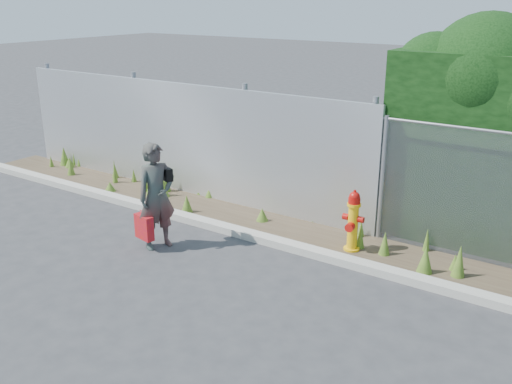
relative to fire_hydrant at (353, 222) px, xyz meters
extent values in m
plane|color=#343436|center=(-0.90, -2.29, -0.49)|extent=(80.00, 80.00, 0.00)
cube|color=#A7A497|center=(-0.90, -0.49, -0.43)|extent=(16.00, 0.22, 0.12)
cube|color=#433526|center=(-0.90, 0.11, -0.48)|extent=(16.00, 1.20, 0.01)
cone|color=#42671F|center=(-3.36, 0.75, -0.25)|extent=(0.10, 0.10, 0.47)
cone|color=#42671F|center=(-5.32, 0.56, -0.34)|extent=(0.11, 0.11, 0.30)
cone|color=#42671F|center=(-7.23, 0.70, -0.34)|extent=(0.13, 0.13, 0.30)
cone|color=#42671F|center=(-7.74, 0.30, -0.35)|extent=(0.11, 0.11, 0.27)
cone|color=#42671F|center=(-3.21, -0.18, -0.32)|extent=(0.21, 0.21, 0.34)
cone|color=#42671F|center=(0.08, 0.14, -0.29)|extent=(0.14, 0.14, 0.39)
cone|color=#42671F|center=(-4.18, 0.24, -0.25)|extent=(0.20, 0.20, 0.48)
cone|color=#42671F|center=(-6.01, 0.71, -0.30)|extent=(0.11, 0.11, 0.37)
cone|color=#42671F|center=(-7.59, 0.56, -0.26)|extent=(0.23, 0.23, 0.45)
cone|color=#42671F|center=(-0.18, 0.73, -0.22)|extent=(0.13, 0.13, 0.53)
cone|color=#42671F|center=(0.49, 0.13, -0.29)|extent=(0.17, 0.17, 0.39)
cone|color=#42671F|center=(-4.33, 0.48, -0.23)|extent=(0.20, 0.20, 0.52)
cone|color=#42671F|center=(-6.84, 0.14, -0.31)|extent=(0.18, 0.18, 0.36)
cone|color=#42671F|center=(-1.83, 0.23, -0.37)|extent=(0.22, 0.22, 0.24)
cone|color=#42671F|center=(-5.61, 0.30, -0.23)|extent=(0.11, 0.11, 0.51)
cone|color=#42671F|center=(-4.14, 0.23, -0.37)|extent=(0.22, 0.22, 0.23)
cone|color=#42671F|center=(-3.38, 0.70, -0.38)|extent=(0.18, 0.18, 0.22)
cone|color=#42671F|center=(1.20, -0.12, -0.28)|extent=(0.23, 0.23, 0.42)
cone|color=#42671F|center=(-0.10, 0.58, -0.34)|extent=(0.12, 0.12, 0.29)
cone|color=#42671F|center=(-1.05, 0.72, -0.28)|extent=(0.11, 0.11, 0.41)
cone|color=#42671F|center=(-4.29, 0.20, -0.31)|extent=(0.21, 0.21, 0.35)
cone|color=#42671F|center=(1.63, 0.03, -0.25)|extent=(0.20, 0.20, 0.49)
cone|color=#42671F|center=(-4.34, 0.07, -0.25)|extent=(0.21, 0.21, 0.47)
cone|color=#42671F|center=(0.98, 0.62, -0.30)|extent=(0.11, 0.11, 0.38)
cone|color=#42671F|center=(-7.39, 0.68, -0.31)|extent=(0.09, 0.09, 0.36)
cone|color=#42671F|center=(-4.66, 0.24, -0.30)|extent=(0.13, 0.13, 0.38)
cone|color=#42671F|center=(-5.28, -0.15, -0.39)|extent=(0.24, 0.24, 0.20)
cone|color=#42671F|center=(-5.86, 0.54, -0.33)|extent=(0.15, 0.15, 0.31)
cone|color=#42671F|center=(-7.34, 0.50, -0.37)|extent=(0.22, 0.22, 0.25)
cone|color=#42671F|center=(-3.64, 0.74, -0.36)|extent=(0.17, 0.17, 0.26)
cone|color=#42671F|center=(1.53, 0.20, -0.36)|extent=(0.15, 0.15, 0.26)
cube|color=silver|center=(-4.15, 0.71, 0.61)|extent=(8.50, 0.08, 2.20)
cylinder|color=gray|center=(-8.20, 0.83, 0.66)|extent=(0.10, 0.10, 2.30)
cylinder|color=gray|center=(-5.40, 0.83, 0.66)|extent=(0.10, 0.10, 2.30)
cylinder|color=gray|center=(-2.60, 0.83, 0.66)|extent=(0.10, 0.10, 2.30)
cylinder|color=gray|center=(-0.10, 0.83, 0.66)|extent=(0.10, 0.10, 2.30)
cylinder|color=gray|center=(0.15, 0.71, 0.54)|extent=(0.07, 0.07, 2.05)
sphere|color=black|center=(0.52, 1.65, 2.11)|extent=(1.33, 1.33, 1.33)
sphere|color=black|center=(1.28, 1.77, 2.15)|extent=(1.88, 1.88, 1.88)
cylinder|color=yellow|center=(0.00, 0.01, -0.46)|extent=(0.25, 0.25, 0.05)
cylinder|color=yellow|center=(0.00, 0.01, -0.11)|extent=(0.16, 0.16, 0.75)
cylinder|color=yellow|center=(0.00, 0.01, 0.28)|extent=(0.21, 0.21, 0.04)
cylinder|color=#B20F0A|center=(0.00, 0.01, 0.35)|extent=(0.19, 0.19, 0.09)
sphere|color=#B20F0A|center=(0.00, 0.01, 0.41)|extent=(0.17, 0.17, 0.17)
cylinder|color=#B20F0A|center=(0.00, 0.01, 0.50)|extent=(0.04, 0.04, 0.04)
cylinder|color=#B20F0A|center=(-0.12, 0.01, 0.06)|extent=(0.09, 0.10, 0.10)
cylinder|color=#B20F0A|center=(0.12, 0.01, 0.06)|extent=(0.09, 0.10, 0.10)
cylinder|color=#B20F0A|center=(0.00, -0.12, -0.04)|extent=(0.13, 0.11, 0.13)
imported|color=#0E5E52|center=(-2.62, -1.55, 0.36)|extent=(0.60, 0.72, 1.69)
cube|color=#AA092A|center=(-2.73, -1.75, -0.12)|extent=(0.35, 0.13, 0.39)
cylinder|color=#AA092A|center=(-2.73, -1.75, 0.14)|extent=(0.17, 0.01, 0.01)
cube|color=black|center=(-2.59, -1.34, 0.67)|extent=(0.27, 0.11, 0.20)
camera|label=1|loc=(3.31, -7.58, 3.31)|focal=40.00mm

